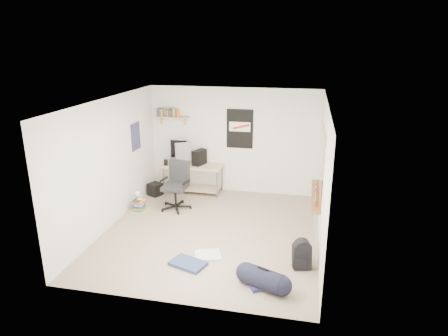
% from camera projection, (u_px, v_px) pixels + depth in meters
% --- Properties ---
extents(floor, '(4.00, 4.50, 0.01)m').
position_uv_depth(floor, '(211.00, 232.00, 7.69)').
color(floor, gray).
rests_on(floor, ground).
extents(ceiling, '(4.00, 4.50, 0.01)m').
position_uv_depth(ceiling, '(210.00, 101.00, 6.92)').
color(ceiling, white).
rests_on(ceiling, ground).
extents(back_wall, '(4.00, 0.01, 2.50)m').
position_uv_depth(back_wall, '(233.00, 141.00, 9.40)').
color(back_wall, silver).
rests_on(back_wall, ground).
extents(left_wall, '(0.01, 4.50, 2.50)m').
position_uv_depth(left_wall, '(110.00, 163.00, 7.70)').
color(left_wall, silver).
rests_on(left_wall, ground).
extents(right_wall, '(0.01, 4.50, 2.50)m').
position_uv_depth(right_wall, '(323.00, 177.00, 6.90)').
color(right_wall, silver).
rests_on(right_wall, ground).
extents(desk, '(1.55, 1.08, 0.65)m').
position_uv_depth(desk, '(193.00, 178.00, 9.58)').
color(desk, tan).
rests_on(desk, floor).
extents(monitor_left, '(0.45, 0.13, 0.49)m').
position_uv_depth(monitor_left, '(179.00, 155.00, 9.52)').
color(monitor_left, '#A4A4A9').
rests_on(monitor_left, desk).
extents(monitor_right, '(0.40, 0.29, 0.45)m').
position_uv_depth(monitor_right, '(184.00, 158.00, 9.33)').
color(monitor_right, '#9F9FA3').
rests_on(monitor_right, desk).
extents(pc_tower, '(0.30, 0.42, 0.40)m').
position_uv_depth(pc_tower, '(199.00, 158.00, 9.44)').
color(pc_tower, black).
rests_on(pc_tower, desk).
extents(keyboard, '(0.37, 0.13, 0.02)m').
position_uv_depth(keyboard, '(179.00, 167.00, 9.44)').
color(keyboard, black).
rests_on(keyboard, desk).
extents(speaker_left, '(0.11, 0.11, 0.17)m').
position_uv_depth(speaker_left, '(166.00, 163.00, 9.43)').
color(speaker_left, black).
rests_on(speaker_left, desk).
extents(speaker_right, '(0.12, 0.12, 0.18)m').
position_uv_depth(speaker_right, '(199.00, 164.00, 9.39)').
color(speaker_right, black).
rests_on(speaker_right, desk).
extents(office_chair, '(0.79, 0.79, 1.05)m').
position_uv_depth(office_chair, '(175.00, 187.00, 8.58)').
color(office_chair, black).
rests_on(office_chair, floor).
extents(wall_shelf, '(0.80, 0.22, 0.24)m').
position_uv_depth(wall_shelf, '(173.00, 117.00, 9.42)').
color(wall_shelf, tan).
rests_on(wall_shelf, back_wall).
extents(poster_back_wall, '(0.62, 0.03, 0.92)m').
position_uv_depth(poster_back_wall, '(240.00, 129.00, 9.26)').
color(poster_back_wall, black).
rests_on(poster_back_wall, back_wall).
extents(poster_left_wall, '(0.02, 0.42, 0.60)m').
position_uv_depth(poster_left_wall, '(136.00, 137.00, 8.74)').
color(poster_left_wall, navy).
rests_on(poster_left_wall, left_wall).
extents(window, '(0.10, 1.50, 1.26)m').
position_uv_depth(window, '(320.00, 161.00, 7.13)').
color(window, brown).
rests_on(window, right_wall).
extents(baseboard_heater, '(0.08, 2.50, 0.18)m').
position_uv_depth(baseboard_heater, '(315.00, 230.00, 7.55)').
color(baseboard_heater, '#B7B2A8').
rests_on(baseboard_heater, floor).
extents(backpack, '(0.34, 0.30, 0.39)m').
position_uv_depth(backpack, '(302.00, 257.00, 6.40)').
color(backpack, black).
rests_on(backpack, floor).
extents(duffel_bag, '(0.41, 0.41, 0.61)m').
position_uv_depth(duffel_bag, '(263.00, 280.00, 5.89)').
color(duffel_bag, black).
rests_on(duffel_bag, floor).
extents(tshirt, '(0.53, 0.49, 0.04)m').
position_uv_depth(tshirt, '(208.00, 255.00, 6.80)').
color(tshirt, silver).
rests_on(tshirt, floor).
extents(jeans_a, '(0.65, 0.53, 0.06)m').
position_uv_depth(jeans_a, '(188.00, 264.00, 6.52)').
color(jeans_a, navy).
rests_on(jeans_a, floor).
extents(jeans_b, '(0.49, 0.45, 0.05)m').
position_uv_depth(jeans_b, '(262.00, 284.00, 5.98)').
color(jeans_b, '#232450').
rests_on(jeans_b, floor).
extents(book_stack, '(0.48, 0.40, 0.32)m').
position_uv_depth(book_stack, '(140.00, 204.00, 8.60)').
color(book_stack, brown).
rests_on(book_stack, floor).
extents(desk_lamp, '(0.17, 0.22, 0.20)m').
position_uv_depth(desk_lamp, '(139.00, 194.00, 8.50)').
color(desk_lamp, silver).
rests_on(desk_lamp, book_stack).
extents(subwoofer, '(0.37, 0.37, 0.31)m').
position_uv_depth(subwoofer, '(155.00, 190.00, 9.44)').
color(subwoofer, black).
rests_on(subwoofer, floor).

